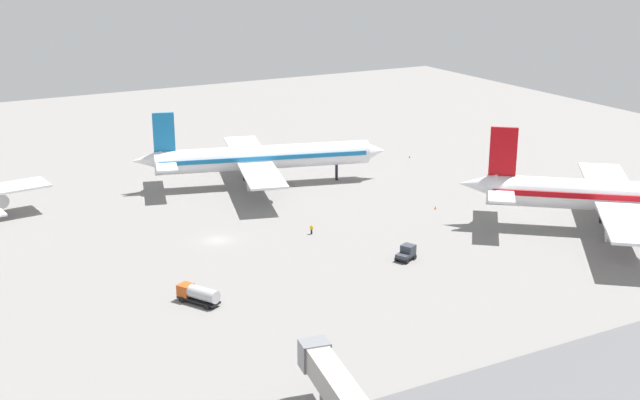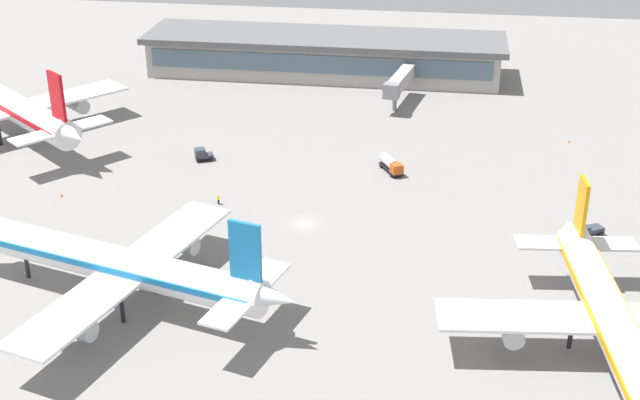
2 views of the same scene
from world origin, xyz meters
TOP-DOWN VIEW (x-y plane):
  - ground at (0.00, 0.00)m, footprint 288.00×288.00m
  - airplane_taxiing at (62.00, -29.05)m, footprint 47.29×41.41m
  - airplane_distant at (19.91, 26.09)m, footprint 50.39×41.20m
  - fuel_truck at (-11.66, -22.14)m, footprint 4.72×6.43m
  - baggage_tug at (22.44, -22.16)m, footprint 3.70×3.27m
  - ground_crew_worker at (14.98, -4.76)m, footprint 0.53×0.53m
  - jet_bridge at (-10.51, -57.71)m, footprint 5.69×16.51m
  - safety_cone_mid_apron at (41.33, -3.69)m, footprint 0.44×0.44m
  - safety_cone_far_side at (58.36, 29.65)m, footprint 0.44×0.44m

SIDE VIEW (x-z plane):
  - ground at x=0.00m, z-range 0.00..0.00m
  - safety_cone_mid_apron at x=41.33m, z-range 0.00..0.60m
  - safety_cone_far_side at x=58.36m, z-range 0.00..0.60m
  - ground_crew_worker at x=14.98m, z-range 0.01..1.68m
  - baggage_tug at x=22.44m, z-range 0.01..2.31m
  - fuel_truck at x=-11.66m, z-range 0.14..2.64m
  - jet_bridge at x=-10.51m, z-range 1.75..8.49m
  - airplane_distant at x=19.91m, z-range -2.13..13.48m
  - airplane_taxiing at x=62.00m, z-range -2.36..14.92m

